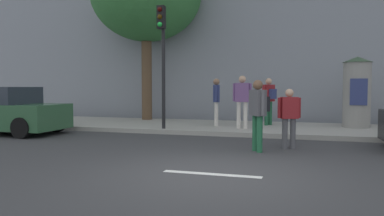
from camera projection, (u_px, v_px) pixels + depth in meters
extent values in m
plane|color=#38383A|center=(212.00, 174.00, 6.71)|extent=(80.00, 80.00, 0.00)
cube|color=#9E9B93|center=(258.00, 128.00, 13.40)|extent=(36.00, 4.00, 0.15)
cube|color=silver|center=(212.00, 174.00, 6.71)|extent=(1.80, 0.16, 0.01)
cylinder|color=black|center=(163.00, 79.00, 12.58)|extent=(0.12, 0.12, 3.31)
cube|color=black|center=(161.00, 17.00, 12.29)|extent=(0.24, 0.24, 0.75)
sphere|color=#390605|center=(160.00, 9.00, 12.16)|extent=(0.16, 0.16, 0.16)
sphere|color=#3C2906|center=(160.00, 17.00, 12.17)|extent=(0.16, 0.16, 0.16)
sphere|color=green|center=(160.00, 24.00, 12.18)|extent=(0.16, 0.16, 0.16)
cylinder|color=gray|center=(357.00, 95.00, 13.01)|extent=(0.91, 0.91, 2.25)
cone|color=#334C33|center=(358.00, 60.00, 12.94)|extent=(1.00, 1.00, 0.20)
cube|color=navy|center=(359.00, 92.00, 12.56)|extent=(0.55, 0.02, 0.90)
cylinder|color=brown|center=(147.00, 81.00, 16.06)|extent=(0.44, 0.44, 3.34)
cylinder|color=#1E5938|center=(260.00, 134.00, 8.91)|extent=(0.14, 0.14, 0.87)
cylinder|color=#1E5938|center=(255.00, 133.00, 9.15)|extent=(0.14, 0.14, 0.87)
cube|color=#4C4C51|center=(258.00, 103.00, 8.99)|extent=(0.47, 0.54, 0.62)
cylinder|color=#4C4C51|center=(263.00, 103.00, 8.71)|extent=(0.09, 0.09, 0.59)
cylinder|color=#4C4C51|center=(252.00, 102.00, 9.27)|extent=(0.09, 0.09, 0.59)
sphere|color=brown|center=(258.00, 85.00, 8.96)|extent=(0.24, 0.24, 0.24)
cube|color=black|center=(264.00, 104.00, 9.04)|extent=(0.29, 0.32, 0.36)
cylinder|color=#4C4C51|center=(293.00, 134.00, 9.47)|extent=(0.14, 0.14, 0.76)
cylinder|color=#4C4C51|center=(285.00, 134.00, 9.45)|extent=(0.14, 0.14, 0.76)
cube|color=maroon|center=(289.00, 108.00, 9.42)|extent=(0.47, 0.37, 0.54)
cylinder|color=maroon|center=(299.00, 108.00, 9.44)|extent=(0.09, 0.09, 0.51)
cylinder|color=maroon|center=(279.00, 108.00, 9.41)|extent=(0.09, 0.09, 0.51)
sphere|color=tan|center=(289.00, 93.00, 9.40)|extent=(0.21, 0.21, 0.21)
cylinder|color=silver|center=(245.00, 115.00, 12.64)|extent=(0.14, 0.14, 0.90)
cylinder|color=silver|center=(239.00, 115.00, 12.70)|extent=(0.14, 0.14, 0.90)
cube|color=#724C84|center=(242.00, 92.00, 12.63)|extent=(0.47, 0.25, 0.64)
cylinder|color=#724C84|center=(250.00, 92.00, 12.56)|extent=(0.09, 0.09, 0.61)
cylinder|color=#724C84|center=(234.00, 92.00, 12.70)|extent=(0.09, 0.09, 0.61)
sphere|color=tan|center=(242.00, 79.00, 12.60)|extent=(0.24, 0.24, 0.24)
cylinder|color=#1E5938|center=(270.00, 113.00, 13.85)|extent=(0.14, 0.14, 0.87)
cylinder|color=#1E5938|center=(266.00, 113.00, 13.70)|extent=(0.14, 0.14, 0.87)
cube|color=maroon|center=(269.00, 93.00, 13.73)|extent=(0.44, 0.51, 0.62)
cylinder|color=maroon|center=(273.00, 93.00, 13.91)|extent=(0.09, 0.09, 0.59)
cylinder|color=maroon|center=(264.00, 93.00, 13.56)|extent=(0.09, 0.09, 0.59)
sphere|color=tan|center=(269.00, 81.00, 13.71)|extent=(0.24, 0.24, 0.24)
cube|color=navy|center=(273.00, 94.00, 13.60)|extent=(0.28, 0.32, 0.36)
cylinder|color=silver|center=(216.00, 114.00, 13.68)|extent=(0.14, 0.14, 0.86)
cylinder|color=silver|center=(216.00, 114.00, 13.48)|extent=(0.14, 0.14, 0.86)
cube|color=navy|center=(216.00, 93.00, 13.54)|extent=(0.32, 0.44, 0.61)
cylinder|color=navy|center=(216.00, 93.00, 13.78)|extent=(0.09, 0.09, 0.58)
cylinder|color=navy|center=(216.00, 94.00, 13.30)|extent=(0.09, 0.09, 0.58)
sphere|color=#8C664C|center=(216.00, 82.00, 13.52)|extent=(0.23, 0.23, 0.23)
cube|color=#2D5938|center=(3.00, 116.00, 12.54)|extent=(4.17, 1.81, 0.82)
cylinder|color=black|center=(21.00, 128.00, 11.32)|extent=(0.64, 0.22, 0.64)
cylinder|color=black|center=(57.00, 123.00, 12.95)|extent=(0.64, 0.22, 0.64)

